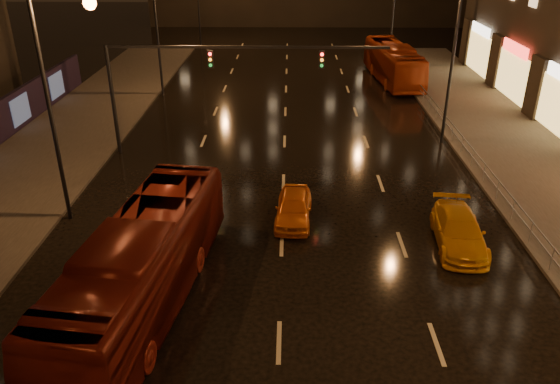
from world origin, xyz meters
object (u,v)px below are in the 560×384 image
object	(u,v)px
bus_red	(142,265)
taxi_far	(459,231)
bus_curb	(393,63)
taxi_near	(294,207)

from	to	relation	value
bus_red	taxi_far	world-z (taller)	bus_red
bus_curb	taxi_far	world-z (taller)	bus_curb
taxi_far	bus_curb	bearing A→B (deg)	91.56
bus_curb	taxi_near	size ratio (longest dim) A/B	2.91
taxi_far	taxi_near	bearing A→B (deg)	168.98
bus_curb	taxi_near	xyz separation A→B (m)	(-8.50, -24.68, -0.90)
taxi_near	taxi_far	bearing A→B (deg)	-12.48
taxi_far	bus_red	bearing A→B (deg)	-155.65
bus_curb	bus_red	bearing A→B (deg)	-118.74
bus_curb	taxi_near	bearing A→B (deg)	-113.82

